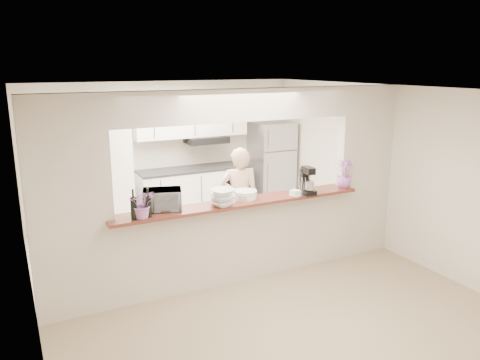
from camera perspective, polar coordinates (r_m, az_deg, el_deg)
floor at (r=6.40m, az=-0.09°, el=-11.86°), size 6.00×6.00×0.00m
tile_overlay at (r=7.70m, az=-5.34°, el=-7.30°), size 5.00×2.90×0.01m
partition at (r=5.91m, az=-0.10°, el=1.19°), size 5.00×0.15×2.50m
bar_counter at (r=6.17m, az=-0.07°, el=-7.06°), size 3.40×0.38×1.09m
kitchen_cabinets at (r=8.43m, az=-9.61°, el=1.32°), size 3.15×0.62×2.25m
refrigerator at (r=9.28m, az=3.84°, el=1.85°), size 0.75×0.70×1.70m
flower_left at (r=5.38m, az=-11.82°, el=-2.88°), size 0.33×0.30×0.33m
wine_bottle_a at (r=5.37m, az=-12.84°, el=-3.30°), size 0.07×0.07×0.35m
wine_bottle_b at (r=5.41m, az=-11.09°, el=-3.11°), size 0.07×0.07×0.34m
toaster_oven at (r=5.66m, az=-9.47°, el=-2.38°), size 0.53×0.43×0.25m
serving_bowls at (r=5.73m, az=-2.13°, el=-2.19°), size 0.34×0.34×0.21m
plate_stack_a at (r=5.92m, az=-2.19°, el=-2.03°), size 0.30×0.30×0.14m
plate_stack_b at (r=6.06m, az=0.62°, el=-1.78°), size 0.31×0.31×0.11m
red_bowl at (r=6.16m, az=1.23°, el=-1.71°), size 0.16×0.16×0.07m
tan_bowl at (r=5.99m, az=0.46°, el=-2.12°), size 0.16×0.16×0.08m
utensil_caddy at (r=6.25m, az=7.09°, el=-0.96°), size 0.29×0.21×0.24m
stand_mixer at (r=6.33m, az=8.19°, el=-0.20°), size 0.18×0.27×0.37m
flower_right at (r=6.73m, az=12.60°, el=0.75°), size 0.28×0.28×0.40m
person at (r=6.95m, az=-0.02°, el=-2.62°), size 0.70×0.65×1.61m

